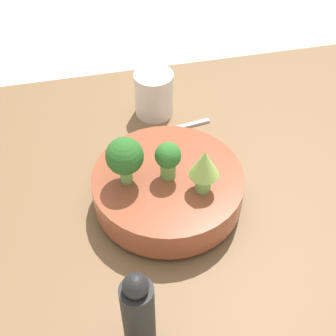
{
  "coord_description": "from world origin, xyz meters",
  "views": [
    {
      "loc": [
        0.15,
        0.58,
        0.71
      ],
      "look_at": [
        0.03,
        0.02,
        0.13
      ],
      "focal_mm": 50.0,
      "sensor_mm": 36.0,
      "label": 1
    }
  ],
  "objects_px": {
    "pepper_mill": "(139,316)",
    "fork": "(173,129)",
    "bowl": "(168,187)",
    "cup": "(154,94)"
  },
  "relations": [
    {
      "from": "fork",
      "to": "pepper_mill",
      "type": "bearing_deg",
      "value": 71.36
    },
    {
      "from": "cup",
      "to": "fork",
      "type": "bearing_deg",
      "value": 111.18
    },
    {
      "from": "bowl",
      "to": "fork",
      "type": "height_order",
      "value": "bowl"
    },
    {
      "from": "bowl",
      "to": "pepper_mill",
      "type": "bearing_deg",
      "value": 69.1
    },
    {
      "from": "pepper_mill",
      "to": "fork",
      "type": "height_order",
      "value": "pepper_mill"
    },
    {
      "from": "cup",
      "to": "fork",
      "type": "height_order",
      "value": "cup"
    },
    {
      "from": "pepper_mill",
      "to": "fork",
      "type": "relative_size",
      "value": 1.07
    },
    {
      "from": "bowl",
      "to": "cup",
      "type": "bearing_deg",
      "value": -95.92
    },
    {
      "from": "bowl",
      "to": "fork",
      "type": "distance_m",
      "value": 0.21
    },
    {
      "from": "bowl",
      "to": "cup",
      "type": "height_order",
      "value": "cup"
    }
  ]
}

